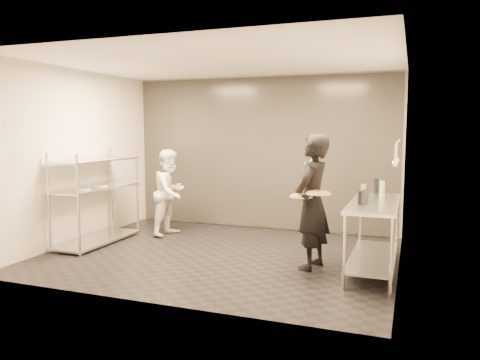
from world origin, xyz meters
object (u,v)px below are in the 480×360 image
(pass_rack, at_px, (96,196))
(bottle_clear, at_px, (382,189))
(salad_plate, at_px, (314,162))
(pizza_plate_far, at_px, (318,193))
(prep_counter, at_px, (374,224))
(waiter, at_px, (312,202))
(pizza_plate_near, at_px, (301,196))
(bottle_green, at_px, (363,193))
(chef, at_px, (170,192))
(pos_monitor, at_px, (363,197))
(bottle_dark, at_px, (376,186))

(pass_rack, xyz_separation_m, bottle_clear, (4.40, 0.46, 0.26))
(salad_plate, bearing_deg, pass_rack, -177.71)
(pizza_plate_far, bearing_deg, pass_rack, 174.08)
(prep_counter, relative_size, pizza_plate_far, 5.55)
(waiter, bearing_deg, pizza_plate_near, -10.27)
(bottle_green, xyz_separation_m, bottle_clear, (0.20, 0.51, -0.00))
(pass_rack, distance_m, prep_counter, 4.33)
(prep_counter, relative_size, salad_plate, 6.37)
(prep_counter, distance_m, chef, 3.62)
(pass_rack, xyz_separation_m, pizza_plate_far, (3.67, -0.38, 0.28))
(pass_rack, height_order, pos_monitor, pass_rack)
(prep_counter, distance_m, pizza_plate_near, 1.03)
(prep_counter, bearing_deg, pos_monitor, -119.13)
(pass_rack, relative_size, prep_counter, 0.89)
(pass_rack, distance_m, waiter, 3.56)
(chef, relative_size, pizza_plate_far, 4.60)
(bottle_green, relative_size, bottle_clear, 1.03)
(pizza_plate_near, height_order, bottle_dark, bottle_dark)
(waiter, xyz_separation_m, pos_monitor, (0.66, -0.05, 0.11))
(pass_rack, bearing_deg, salad_plate, 2.29)
(chef, height_order, pizza_plate_far, chef)
(pass_rack, bearing_deg, prep_counter, 0.03)
(pass_rack, distance_m, bottle_clear, 4.43)
(prep_counter, relative_size, chef, 1.21)
(chef, height_order, salad_plate, chef)
(chef, distance_m, bottle_dark, 3.47)
(bottle_clear, bearing_deg, bottle_dark, 106.96)
(chef, height_order, bottle_dark, chef)
(pizza_plate_far, bearing_deg, waiter, 118.38)
(pass_rack, bearing_deg, pizza_plate_far, -5.92)
(pizza_plate_far, distance_m, bottle_clear, 1.11)
(pass_rack, bearing_deg, bottle_dark, 10.60)
(pizza_plate_near, bearing_deg, waiter, 68.84)
(bottle_clear, distance_m, bottle_dark, 0.36)
(pass_rack, distance_m, bottle_green, 4.20)
(pizza_plate_near, xyz_separation_m, bottle_dark, (0.83, 1.20, 0.02))
(pizza_plate_near, bearing_deg, salad_plate, 84.39)
(pass_rack, height_order, waiter, waiter)
(pizza_plate_far, height_order, bottle_dark, bottle_dark)
(pos_monitor, height_order, bottle_dark, bottle_dark)
(prep_counter, xyz_separation_m, pos_monitor, (-0.12, -0.22, 0.38))
(pizza_plate_far, distance_m, pos_monitor, 0.57)
(pizza_plate_near, relative_size, salad_plate, 1.03)
(salad_plate, relative_size, bottle_clear, 1.27)
(pizza_plate_far, relative_size, salad_plate, 1.15)
(prep_counter, bearing_deg, waiter, -168.28)
(pass_rack, height_order, pizza_plate_near, pass_rack)
(prep_counter, height_order, pos_monitor, pos_monitor)
(pass_rack, distance_m, bottle_dark, 4.37)
(waiter, relative_size, pizza_plate_far, 5.51)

